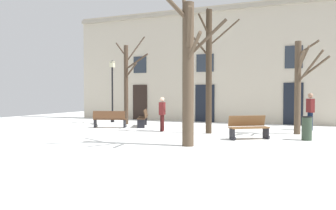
{
  "coord_description": "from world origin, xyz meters",
  "views": [
    {
      "loc": [
        6.04,
        -12.33,
        1.76
      ],
      "look_at": [
        0.0,
        1.61,
        1.25
      ],
      "focal_mm": 36.64,
      "sensor_mm": 36.0,
      "label": 1
    }
  ],
  "objects": [
    {
      "name": "tree_near_facade",
      "position": [
        1.69,
        2.21,
        2.88
      ],
      "size": [
        2.24,
        1.6,
        5.73
      ],
      "color": "#382B1E",
      "rests_on": "ground"
    },
    {
      "name": "building_facade",
      "position": [
        -0.0,
        8.25,
        3.61
      ],
      "size": [
        18.9,
        0.6,
        7.12
      ],
      "color": "#BCB29E",
      "rests_on": "ground"
    },
    {
      "name": "bench_near_lamp",
      "position": [
        -3.69,
        2.57,
        0.45
      ],
      "size": [
        1.73,
        1.05,
        0.87
      ],
      "rotation": [
        0.0,
        0.0,
        3.5
      ],
      "color": "#51331E",
      "rests_on": "ground"
    },
    {
      "name": "tree_right_of_center",
      "position": [
        -3.92,
        4.73,
        2.5
      ],
      "size": [
        2.87,
        1.78,
        5.08
      ],
      "color": "#423326",
      "rests_on": "ground"
    },
    {
      "name": "litter_bin",
      "position": [
        5.73,
        1.5,
        0.46
      ],
      "size": [
        0.4,
        0.4,
        0.9
      ],
      "color": "#2D3D2D",
      "rests_on": "ground"
    },
    {
      "name": "bench_far_corner",
      "position": [
        3.67,
        0.93,
        0.46
      ],
      "size": [
        1.51,
        1.31,
        0.91
      ],
      "rotation": [
        0.0,
        0.0,
        0.64
      ],
      "color": "brown",
      "rests_on": "ground"
    },
    {
      "name": "person_crossing_plaza",
      "position": [
        5.79,
        5.36,
        1.0
      ],
      "size": [
        0.4,
        0.44,
        1.78
      ],
      "rotation": [
        0.0,
        0.0,
        5.33
      ],
      "color": "black",
      "rests_on": "ground"
    },
    {
      "name": "person_near_bench",
      "position": [
        -0.54,
        2.18,
        0.88
      ],
      "size": [
        0.27,
        0.41,
        1.59
      ],
      "rotation": [
        0.0,
        0.0,
        4.86
      ],
      "color": "#350F0F",
      "rests_on": "ground"
    },
    {
      "name": "streetlamp",
      "position": [
        -5.41,
        5.53,
        2.32
      ],
      "size": [
        0.3,
        0.3,
        3.79
      ],
      "color": "black",
      "rests_on": "ground"
    },
    {
      "name": "bench_near_center_tree",
      "position": [
        -2.38,
        3.82,
        0.49
      ],
      "size": [
        1.14,
        1.88,
        0.92
      ],
      "rotation": [
        0.0,
        0.0,
        5.12
      ],
      "color": "#3D2819",
      "rests_on": "ground"
    },
    {
      "name": "tree_foreground",
      "position": [
        5.37,
        3.36,
        2.19
      ],
      "size": [
        1.4,
        1.5,
        4.01
      ],
      "color": "#4C3D2D",
      "rests_on": "ground"
    },
    {
      "name": "tree_left_of_center",
      "position": [
        2.12,
        -1.61,
        2.64
      ],
      "size": [
        2.13,
        2.01,
        5.25
      ],
      "color": "#4C3D2D",
      "rests_on": "ground"
    },
    {
      "name": "ground_plane",
      "position": [
        0.0,
        0.0,
        0.0
      ],
      "size": [
        30.24,
        30.24,
        0.0
      ],
      "primitive_type": "plane",
      "color": "white"
    }
  ]
}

